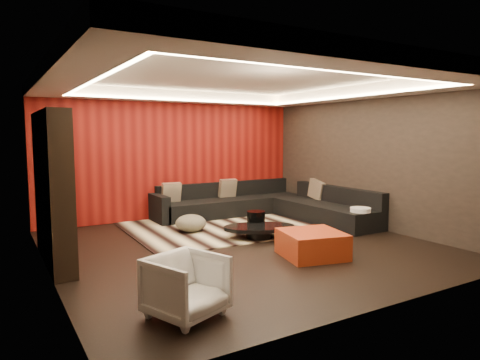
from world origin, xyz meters
TOP-DOWN VIEW (x-y plane):
  - floor at (0.00, 0.00)m, footprint 6.00×6.00m
  - ceiling at (0.00, 0.00)m, footprint 6.00×6.00m
  - wall_back at (0.00, 3.01)m, footprint 6.00×0.02m
  - wall_left at (-3.01, 0.00)m, footprint 0.02×6.00m
  - wall_right at (3.01, 0.00)m, footprint 0.02×6.00m
  - red_feature_wall at (0.00, 2.97)m, footprint 5.98×0.05m
  - soffit_back at (0.00, 2.70)m, footprint 6.00×0.60m
  - soffit_front at (0.00, -2.70)m, footprint 6.00×0.60m
  - soffit_left at (-2.70, 0.00)m, footprint 0.60×4.80m
  - soffit_right at (2.70, 0.00)m, footprint 0.60×4.80m
  - cove_back at (0.00, 2.36)m, footprint 4.80×0.08m
  - cove_front at (0.00, -2.36)m, footprint 4.80×0.08m
  - cove_left at (-2.36, 0.00)m, footprint 0.08×4.80m
  - cove_right at (2.36, 0.00)m, footprint 0.08×4.80m
  - tv_surround at (-2.85, 0.60)m, footprint 0.30×2.00m
  - tv_screen at (-2.69, 0.60)m, footprint 0.04×1.30m
  - tv_shelf at (-2.69, 0.60)m, footprint 0.04×1.60m
  - rug at (0.55, 1.53)m, footprint 4.06×3.07m
  - coffee_table at (0.52, 0.28)m, footprint 1.68×1.68m
  - drum_stool at (0.69, 0.67)m, footprint 0.43×0.43m
  - striped_pouf at (-0.34, 1.38)m, footprint 0.77×0.77m
  - white_side_table at (2.45, -0.29)m, footprint 0.47×0.47m
  - orange_ottoman at (0.59, -1.09)m, footprint 1.06×1.06m
  - armchair at (-1.96, -2.12)m, footprint 0.90×0.91m
  - sectional_sofa at (1.73, 1.86)m, footprint 3.65×3.50m
  - throw_pillows at (1.27, 2.26)m, footprint 3.30×1.66m

SIDE VIEW (x-z plane):
  - floor at x=0.00m, z-range -0.02..0.00m
  - rug at x=0.55m, z-range 0.00..0.02m
  - coffee_table at x=0.52m, z-range 0.02..0.24m
  - striped_pouf at x=-0.34m, z-range 0.02..0.34m
  - orange_ottoman at x=0.59m, z-range 0.00..0.39m
  - drum_stool at x=0.69m, z-range 0.02..0.43m
  - white_side_table at x=2.45m, z-range 0.00..0.48m
  - sectional_sofa at x=1.73m, z-range -0.11..0.64m
  - armchair at x=-1.96m, z-range 0.00..0.64m
  - throw_pillows at x=1.27m, z-range 0.37..0.87m
  - tv_shelf at x=-2.69m, z-range 0.68..0.72m
  - tv_surround at x=-2.85m, z-range 0.00..2.20m
  - wall_back at x=0.00m, z-range 0.00..2.80m
  - wall_left at x=-3.01m, z-range 0.00..2.80m
  - wall_right at x=3.01m, z-range 0.00..2.80m
  - red_feature_wall at x=0.00m, z-range 0.01..2.79m
  - tv_screen at x=-2.69m, z-range 1.05..1.85m
  - cove_back at x=0.00m, z-range 2.58..2.62m
  - cove_front at x=0.00m, z-range 2.58..2.62m
  - cove_left at x=-2.36m, z-range 2.58..2.62m
  - cove_right at x=2.36m, z-range 2.58..2.62m
  - soffit_back at x=0.00m, z-range 2.58..2.80m
  - soffit_front at x=0.00m, z-range 2.58..2.80m
  - soffit_left at x=-2.70m, z-range 2.58..2.80m
  - soffit_right at x=2.70m, z-range 2.58..2.80m
  - ceiling at x=0.00m, z-range 2.80..2.82m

